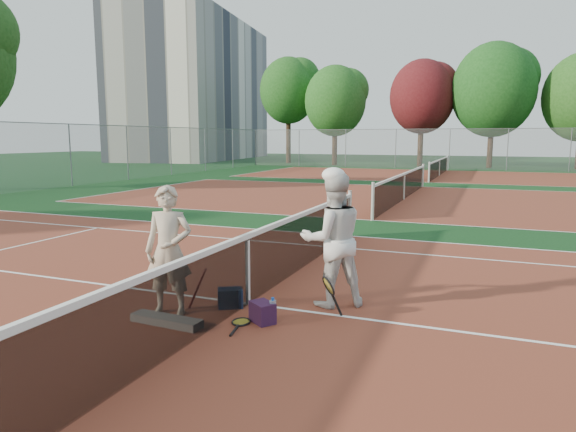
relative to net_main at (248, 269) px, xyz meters
The scene contains 22 objects.
ground 0.51m from the net_main, ahead, with size 130.00×130.00×0.00m, color black.
court_main 0.51m from the net_main, ahead, with size 23.77×10.97×0.01m, color maroon.
court_far_a 13.51m from the net_main, 90.00° to the left, with size 23.77×10.97×0.01m, color maroon.
court_far_b 27.00m from the net_main, 90.00° to the left, with size 23.77×10.97×0.01m, color maroon.
net_main is the anchor object (origin of this frame).
net_far_a 13.50m from the net_main, 90.00° to the left, with size 0.10×10.98×1.02m, color black, non-canonical shape.
net_far_b 27.00m from the net_main, 90.00° to the left, with size 0.10×10.98×1.02m, color black, non-canonical shape.
fence_back 34.01m from the net_main, 90.00° to the left, with size 32.00×0.06×3.00m, color slate, non-canonical shape.
apartment_block 52.62m from the net_main, 122.47° to the left, with size 10.00×22.00×15.00m, color beige.
player_a 1.14m from the net_main, 137.03° to the right, with size 0.63×0.41×1.73m, color tan.
player_b 1.26m from the net_main, 20.42° to the left, with size 0.91×0.71×1.88m, color silver.
racket_red 0.68m from the net_main, 141.74° to the right, with size 0.27×0.27×0.56m, color maroon, non-canonical shape.
racket_black_held 1.25m from the net_main, ahead, with size 0.28×0.27×0.56m, color black, non-canonical shape.
racket_spare 0.91m from the net_main, 70.52° to the right, with size 0.60×0.27×0.03m, color black, non-canonical shape.
sports_bag_navy 0.47m from the net_main, 127.20° to the right, with size 0.34×0.23×0.27m, color #101931.
sports_bag_purple 0.86m from the net_main, 50.02° to the right, with size 0.33×0.23×0.27m, color #2A102D.
net_cover_canvas 1.34m from the net_main, 118.42° to the right, with size 0.98×0.23×0.10m, color #65615B.
water_bottle 0.92m from the net_main, 42.09° to the right, with size 0.09×0.09×0.30m, color #C9E9FF.
tree_back_0 41.44m from the net_main, 110.97° to the left, with size 5.23×5.23×9.61m.
tree_back_1 38.19m from the net_main, 104.85° to the left, with size 5.21×5.21×8.44m.
tree_back_maroon 37.56m from the net_main, 93.93° to the left, with size 5.19×5.19×8.62m.
tree_back_3 37.76m from the net_main, 85.71° to the left, with size 6.31×6.31×9.63m.
Camera 1 is at (3.13, -6.30, 2.34)m, focal length 32.00 mm.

